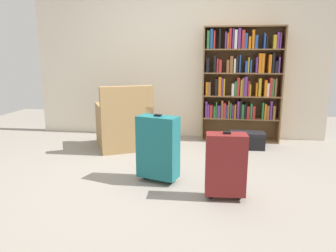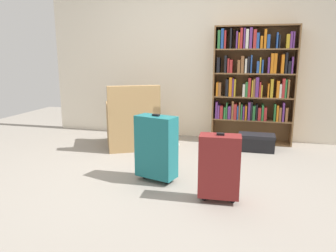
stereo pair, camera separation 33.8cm
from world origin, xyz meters
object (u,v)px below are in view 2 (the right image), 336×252
object	(u,v)px
bookshelf	(253,81)
storage_box	(256,142)
mug	(174,145)
suitcase_dark_red	(219,166)
suitcase_teal	(156,147)
armchair	(132,125)

from	to	relation	value
bookshelf	storage_box	size ratio (longest dim) A/B	3.49
mug	suitcase_dark_red	distance (m)	1.75
storage_box	suitcase_teal	distance (m)	1.75
armchair	suitcase_dark_red	size ratio (longest dim) A/B	1.49
bookshelf	suitcase_teal	xyz separation A→B (m)	(-0.93, -1.84, -0.55)
mug	bookshelf	bearing A→B (deg)	30.68
storage_box	suitcase_dark_red	world-z (taller)	suitcase_dark_red
bookshelf	suitcase_teal	distance (m)	2.13
bookshelf	storage_box	bearing A→B (deg)	-78.15
armchair	suitcase_dark_red	bearing A→B (deg)	-47.09
bookshelf	armchair	bearing A→B (deg)	-157.70
storage_box	suitcase_teal	world-z (taller)	suitcase_teal
mug	suitcase_teal	xyz separation A→B (m)	(0.10, -1.22, 0.32)
bookshelf	storage_box	world-z (taller)	bookshelf
suitcase_teal	suitcase_dark_red	size ratio (longest dim) A/B	1.13
bookshelf	suitcase_dark_red	bearing A→B (deg)	-96.78
storage_box	mug	bearing A→B (deg)	-171.20
bookshelf	suitcase_dark_red	xyz separation A→B (m)	(-0.26, -2.16, -0.59)
storage_box	suitcase_teal	bearing A→B (deg)	-126.23
bookshelf	armchair	size ratio (longest dim) A/B	1.81
mug	suitcase_dark_red	size ratio (longest dim) A/B	0.19
bookshelf	storage_box	xyz separation A→B (m)	(0.09, -0.44, -0.80)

